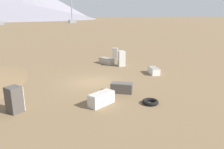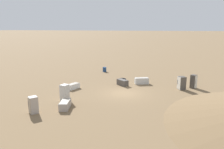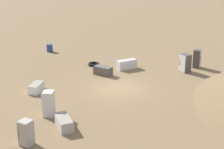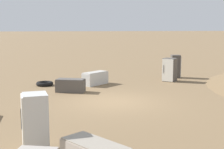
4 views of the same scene
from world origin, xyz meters
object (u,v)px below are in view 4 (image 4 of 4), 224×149
Objects in this scene: discarded_fridge_0 at (95,78)px; discarded_fridge_7 at (176,66)px; scrap_tire at (45,84)px; discarded_fridge_2 at (35,123)px; discarded_fridge_3 at (170,70)px; discarded_fridge_4 at (71,85)px.

discarded_fridge_7 is at bearing -114.48° from discarded_fridge_0.
discarded_fridge_0 is at bearing 159.96° from scrap_tire.
discarded_fridge_2 is 14.92m from discarded_fridge_7.
discarded_fridge_3 is 0.95× the size of discarded_fridge_7.
scrap_tire is at bearing -7.20° from discarded_fridge_2.
discarded_fridge_3 is 1.47× the size of scrap_tire.
discarded_fridge_0 is at bearing 47.75° from discarded_fridge_3.
discarded_fridge_2 reaches higher than discarded_fridge_7.
discarded_fridge_4 is 1.04× the size of discarded_fridge_7.
discarded_fridge_2 is 10.47m from scrap_tire.
scrap_tire is (2.86, -1.04, -0.27)m from discarded_fridge_0.
discarded_fridge_7 reaches higher than discarded_fridge_0.
discarded_fridge_3 reaches higher than scrap_tire.
discarded_fridge_0 is 1.17× the size of discarded_fridge_7.
discarded_fridge_2 is 1.04× the size of discarded_fridge_7.
discarded_fridge_3 is at bearing 129.29° from discarded_fridge_4.
discarded_fridge_7 is at bearing 174.24° from scrap_tire.
discarded_fridge_3 is 7.98m from scrap_tire.
discarded_fridge_3 is at bearing -44.17° from discarded_fridge_2.
discarded_fridge_4 is (2.08, 1.48, -0.04)m from discarded_fridge_0.
discarded_fridge_2 is 8.36m from discarded_fridge_4.
discarded_fridge_2 is 1.61× the size of scrap_tire.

